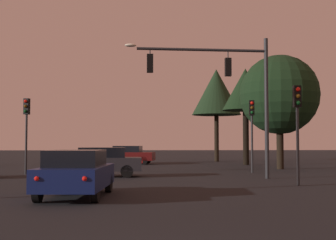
# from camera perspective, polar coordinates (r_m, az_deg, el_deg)

# --- Properties ---
(ground_plane) EXTENTS (168.00, 168.00, 0.00)m
(ground_plane) POSITION_cam_1_polar(r_m,az_deg,el_deg) (29.83, -3.05, -6.26)
(ground_plane) COLOR black
(ground_plane) RESTS_ON ground
(traffic_signal_mast_arm) EXTENTS (7.11, 0.59, 6.97)m
(traffic_signal_mast_arm) POSITION_cam_1_polar(r_m,az_deg,el_deg) (22.72, 7.25, 4.83)
(traffic_signal_mast_arm) COLOR #232326
(traffic_signal_mast_arm) RESTS_ON ground
(traffic_light_corner_left) EXTENTS (0.30, 0.35, 4.13)m
(traffic_light_corner_left) POSITION_cam_1_polar(r_m,az_deg,el_deg) (19.59, 15.87, 0.69)
(traffic_light_corner_left) COLOR #232326
(traffic_light_corner_left) RESTS_ON ground
(traffic_light_corner_right) EXTENTS (0.33, 0.37, 4.29)m
(traffic_light_corner_right) POSITION_cam_1_polar(r_m,az_deg,el_deg) (27.44, 10.43, -0.16)
(traffic_light_corner_right) COLOR #232326
(traffic_light_corner_right) RESTS_ON ground
(traffic_light_median) EXTENTS (0.36, 0.38, 4.26)m
(traffic_light_median) POSITION_cam_1_polar(r_m,az_deg,el_deg) (26.76, -17.27, -0.05)
(traffic_light_median) COLOR #232326
(traffic_light_median) RESTS_ON ground
(car_nearside_lane) EXTENTS (2.16, 4.48, 1.52)m
(car_nearside_lane) POSITION_cam_1_polar(r_m,az_deg,el_deg) (15.11, -11.36, -6.44)
(car_nearside_lane) COLOR #0F1947
(car_nearside_lane) RESTS_ON ground
(car_crossing_left) EXTENTS (4.44, 1.82, 1.52)m
(car_crossing_left) POSITION_cam_1_polar(r_m,az_deg,el_deg) (23.99, -8.47, -5.14)
(car_crossing_left) COLOR #232328
(car_crossing_left) RESTS_ON ground
(car_far_lane) EXTENTS (4.37, 2.55, 1.52)m
(car_far_lane) POSITION_cam_1_polar(r_m,az_deg,el_deg) (38.12, -4.89, -4.33)
(car_far_lane) COLOR #4C0F0F
(car_far_lane) RESTS_ON ground
(tree_behind_sign) EXTENTS (5.35, 5.35, 7.70)m
(tree_behind_sign) POSITION_cam_1_polar(r_m,az_deg,el_deg) (31.75, 13.75, 3.07)
(tree_behind_sign) COLOR black
(tree_behind_sign) RESTS_ON ground
(tree_left_far) EXTENTS (3.86, 3.86, 8.01)m
(tree_left_far) POSITION_cam_1_polar(r_m,az_deg,el_deg) (47.58, 13.71, 2.46)
(tree_left_far) COLOR black
(tree_left_far) RESTS_ON ground
(tree_center_horizon) EXTENTS (4.68, 4.68, 8.84)m
(tree_center_horizon) POSITION_cam_1_polar(r_m,az_deg,el_deg) (43.94, 6.06, 3.45)
(tree_center_horizon) COLOR black
(tree_center_horizon) RESTS_ON ground
(tree_right_cluster) EXTENTS (3.79, 3.79, 7.79)m
(tree_right_cluster) POSITION_cam_1_polar(r_m,az_deg,el_deg) (37.44, 9.66, 3.68)
(tree_right_cluster) COLOR black
(tree_right_cluster) RESTS_ON ground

